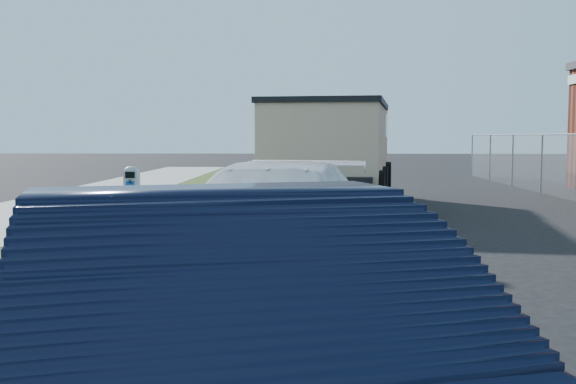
{
  "coord_description": "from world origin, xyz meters",
  "views": [
    {
      "loc": [
        -1.09,
        -7.96,
        1.74
      ],
      "look_at": [
        -1.4,
        1.0,
        1.0
      ],
      "focal_mm": 42.0,
      "sensor_mm": 36.0,
      "label": 1
    }
  ],
  "objects_px": {
    "parking_meter": "(132,197)",
    "white_wagon": "(272,226)",
    "dump_truck": "(334,146)",
    "navy_sedan": "(231,384)"
  },
  "relations": [
    {
      "from": "white_wagon",
      "to": "dump_truck",
      "type": "bearing_deg",
      "value": 92.72
    },
    {
      "from": "parking_meter",
      "to": "white_wagon",
      "type": "distance_m",
      "value": 1.67
    },
    {
      "from": "parking_meter",
      "to": "white_wagon",
      "type": "bearing_deg",
      "value": -1.61
    },
    {
      "from": "parking_meter",
      "to": "white_wagon",
      "type": "relative_size",
      "value": 0.26
    },
    {
      "from": "navy_sedan",
      "to": "dump_truck",
      "type": "height_order",
      "value": "dump_truck"
    },
    {
      "from": "parking_meter",
      "to": "dump_truck",
      "type": "xyz_separation_m",
      "value": [
        2.64,
        9.14,
        0.45
      ]
    },
    {
      "from": "dump_truck",
      "to": "white_wagon",
      "type": "bearing_deg",
      "value": -88.01
    },
    {
      "from": "parking_meter",
      "to": "navy_sedan",
      "type": "bearing_deg",
      "value": -67.92
    },
    {
      "from": "parking_meter",
      "to": "dump_truck",
      "type": "height_order",
      "value": "dump_truck"
    },
    {
      "from": "parking_meter",
      "to": "white_wagon",
      "type": "xyz_separation_m",
      "value": [
        1.64,
        -0.13,
        -0.32
      ]
    }
  ]
}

